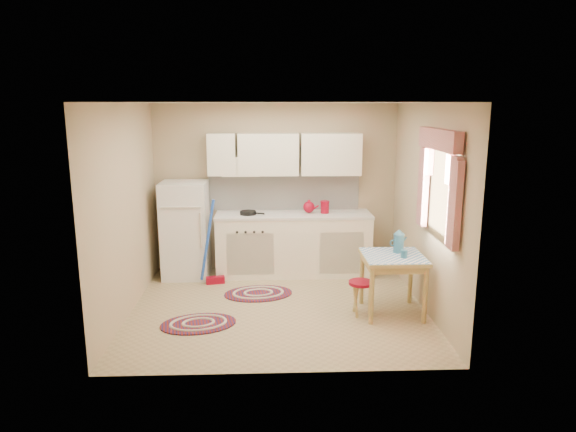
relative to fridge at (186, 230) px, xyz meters
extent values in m
plane|color=tan|center=(1.32, -1.25, -0.70)|extent=(3.60, 3.60, 0.00)
cube|color=silver|center=(1.32, -1.25, 1.80)|extent=(3.60, 3.20, 0.04)
cube|color=tan|center=(1.32, 0.35, 0.55)|extent=(3.60, 0.04, 2.50)
cube|color=tan|center=(1.32, -2.85, 0.55)|extent=(3.60, 0.04, 2.50)
cube|color=tan|center=(-0.48, -1.25, 0.55)|extent=(0.04, 3.20, 2.50)
cube|color=tan|center=(3.12, -1.25, 0.55)|extent=(0.04, 3.20, 2.50)
cube|color=white|center=(1.44, 0.34, 0.50)|extent=(2.25, 0.03, 0.55)
cube|color=white|center=(1.44, 0.19, 1.07)|extent=(2.25, 0.33, 0.60)
cube|color=white|center=(3.10, -1.80, 0.85)|extent=(0.04, 0.85, 0.95)
cube|color=white|center=(0.00, 0.00, 0.00)|extent=(0.65, 0.60, 1.40)
cube|color=white|center=(1.57, 0.05, -0.26)|extent=(2.25, 0.60, 0.88)
cube|color=silver|center=(1.57, 0.05, 0.20)|extent=(2.27, 0.62, 0.04)
cylinder|color=black|center=(0.91, 0.00, 0.24)|extent=(0.31, 0.31, 0.05)
cylinder|color=maroon|center=(2.03, 0.05, 0.30)|extent=(0.14, 0.14, 0.16)
cube|color=tan|center=(2.68, -1.47, -0.34)|extent=(0.72, 0.72, 0.72)
cylinder|color=maroon|center=(2.30, -1.52, -0.49)|extent=(0.37, 0.37, 0.42)
cylinder|color=#2B6484|center=(2.78, -1.57, 0.07)|extent=(0.09, 0.09, 0.10)
camera|label=1|loc=(1.20, -7.26, 1.79)|focal=32.00mm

